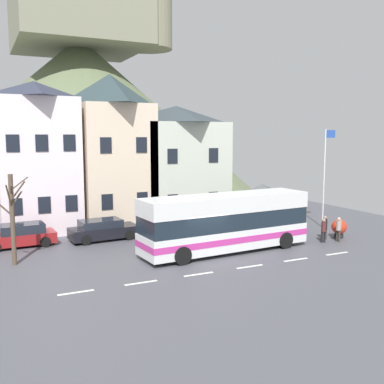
{
  "coord_description": "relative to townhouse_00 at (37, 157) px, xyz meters",
  "views": [
    {
      "loc": [
        -11.08,
        -21.65,
        6.86
      ],
      "look_at": [
        1.14,
        3.83,
        3.24
      ],
      "focal_mm": 41.93,
      "sensor_mm": 36.0,
      "label": 1
    }
  ],
  "objects": [
    {
      "name": "transit_bus",
      "position": [
        9.14,
        -11.21,
        -3.59
      ],
      "size": [
        10.63,
        3.24,
        3.37
      ],
      "rotation": [
        0.0,
        0.0,
        0.07
      ],
      "color": "silver",
      "rests_on": "ground_plane"
    },
    {
      "name": "pedestrian_02",
      "position": [
        16.92,
        -12.25,
        -4.39
      ],
      "size": [
        0.33,
        0.34,
        1.59
      ],
      "color": "#38332D",
      "rests_on": "ground_plane"
    },
    {
      "name": "public_bench",
      "position": [
        11.97,
        -5.27,
        -4.83
      ],
      "size": [
        1.48,
        0.48,
        0.87
      ],
      "color": "brown",
      "rests_on": "ground_plane"
    },
    {
      "name": "ground_plane",
      "position": [
        7.23,
        -12.04,
        -5.32
      ],
      "size": [
        40.0,
        60.0,
        0.07
      ],
      "color": "#4C4D55"
    },
    {
      "name": "townhouse_02",
      "position": [
        10.96,
        0.17,
        -0.7
      ],
      "size": [
        6.91,
        6.49,
        9.18
      ],
      "color": "beige",
      "rests_on": "ground_plane"
    },
    {
      "name": "pedestrian_01",
      "position": [
        15.88,
        -12.01,
        -4.39
      ],
      "size": [
        0.3,
        0.3,
        1.56
      ],
      "color": "black",
      "rests_on": "ground_plane"
    },
    {
      "name": "parked_car_00",
      "position": [
        16.24,
        -4.95,
        -4.65
      ],
      "size": [
        4.64,
        2.49,
        1.31
      ],
      "rotation": [
        0.0,
        0.0,
        -0.14
      ],
      "color": "#2B5639",
      "rests_on": "ground_plane"
    },
    {
      "name": "townhouse_01",
      "position": [
        5.53,
        0.37,
        0.42
      ],
      "size": [
        5.2,
        6.89,
        11.43
      ],
      "color": "beige",
      "rests_on": "ground_plane"
    },
    {
      "name": "hilltop_castle",
      "position": [
        7.45,
        19.61,
        4.25
      ],
      "size": [
        41.18,
        41.18,
        27.24
      ],
      "color": "#5F6B4B",
      "rests_on": "ground_plane"
    },
    {
      "name": "pedestrian_00",
      "position": [
        16.55,
        -11.37,
        -4.4
      ],
      "size": [
        0.35,
        0.33,
        1.58
      ],
      "color": "#38332D",
      "rests_on": "ground_plane"
    },
    {
      "name": "parked_car_01",
      "position": [
        3.34,
        -5.2,
        -4.62
      ],
      "size": [
        4.51,
        2.19,
        1.36
      ],
      "rotation": [
        0.0,
        0.0,
        0.07
      ],
      "color": "black",
      "rests_on": "ground_plane"
    },
    {
      "name": "flagpole",
      "position": [
        19.25,
        -8.25,
        -1.09
      ],
      "size": [
        0.95,
        0.1,
        7.27
      ],
      "color": "silver",
      "rests_on": "ground_plane"
    },
    {
      "name": "townhouse_00",
      "position": [
        0.0,
        0.0,
        0.0
      ],
      "size": [
        5.29,
        6.14,
        10.59
      ],
      "color": "white",
      "rests_on": "ground_plane"
    },
    {
      "name": "bus_shelter",
      "position": [
        14.19,
        -7.52,
        -2.41
      ],
      "size": [
        3.6,
        3.6,
        3.42
      ],
      "color": "#473D33",
      "rests_on": "ground_plane"
    },
    {
      "name": "harbour_buoy",
      "position": [
        17.75,
        -11.43,
        -4.6
      ],
      "size": [
        1.0,
        1.0,
        1.25
      ],
      "color": "black",
      "rests_on": "ground_plane"
    },
    {
      "name": "parked_car_03",
      "position": [
        -1.74,
        -4.67,
        -4.61
      ],
      "size": [
        4.41,
        2.12,
        1.4
      ],
      "rotation": [
        0.0,
        0.0,
        3.19
      ],
      "color": "maroon",
      "rests_on": "ground_plane"
    },
    {
      "name": "bare_tree_00",
      "position": [
        -2.34,
        -8.81,
        -2.69
      ],
      "size": [
        1.62,
        1.36,
        4.84
      ],
      "color": "brown",
      "rests_on": "ground_plane"
    }
  ]
}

